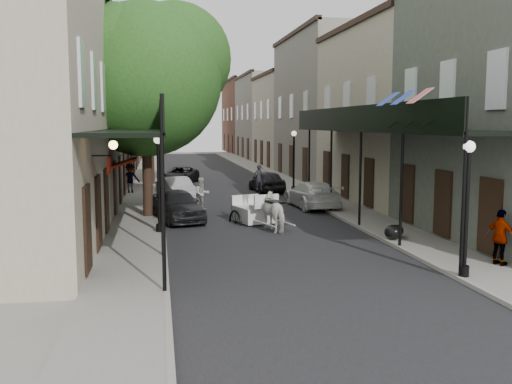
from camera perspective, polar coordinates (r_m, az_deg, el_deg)
name	(u,v)px	position (r m, az deg, el deg)	size (l,w,h in m)	color
ground	(300,269)	(17.10, 4.46, -7.66)	(140.00, 140.00, 0.00)	gray
road	(224,191)	(36.53, -3.23, 0.14)	(8.00, 90.00, 0.01)	black
sidewalk_left	(144,191)	(36.30, -11.09, 0.07)	(2.20, 90.00, 0.12)	gray
sidewalk_right	(300,188)	(37.41, 4.40, 0.37)	(2.20, 90.00, 0.12)	gray
building_row_left	(99,111)	(46.27, -15.46, 7.83)	(5.00, 80.00, 10.50)	#B4A990
building_row_right	(313,112)	(47.77, 5.74, 8.00)	(5.00, 80.00, 10.50)	slate
gallery_left	(140,129)	(23.04, -11.54, 6.16)	(2.20, 18.05, 4.88)	black
gallery_right	(371,129)	(24.68, 11.43, 6.20)	(2.20, 18.05, 4.88)	black
tree_near	(154,74)	(26.31, -10.14, 11.57)	(7.31, 6.80, 9.63)	#382619
tree_far	(155,101)	(40.25, -10.06, 8.98)	(6.45, 6.00, 8.61)	#382619
lamppost_right_near	(467,207)	(16.41, 20.32, -1.39)	(0.32, 0.32, 3.71)	black
lamppost_left	(159,182)	(22.16, -9.71, 0.99)	(0.32, 0.32, 3.71)	black
lamppost_right_far	(294,160)	(35.09, 3.80, 3.21)	(0.32, 0.32, 3.71)	black
horse	(276,212)	(22.77, 2.04, -2.01)	(0.83, 1.82, 1.54)	white
carriage	(250,199)	(24.83, -0.65, -0.73)	(2.02, 2.54, 2.57)	black
pedestrian_walking	(202,194)	(28.36, -5.43, -0.18)	(0.79, 0.62, 1.63)	#ADAFA5
pedestrian_sidewalk_left	(130,178)	(35.21, -12.47, 1.37)	(1.14, 0.66, 1.77)	gray
pedestrian_sidewalk_right	(501,237)	(18.29, 23.28, -4.19)	(0.97, 0.41, 1.66)	gray
car_left_near	(177,205)	(25.31, -7.88, -1.30)	(1.69, 4.20, 1.43)	black
car_left_mid	(177,189)	(31.85, -7.92, 0.27)	(1.39, 3.99, 1.32)	#A9A8AE
car_left_far	(180,175)	(40.97, -7.60, 1.67)	(2.02, 4.38, 1.22)	black
car_right_near	(312,194)	(29.22, 5.61, -0.24)	(1.90, 4.68, 1.36)	white
car_right_far	(267,181)	(35.86, 1.08, 1.09)	(1.58, 3.93, 1.34)	black
trash_bags	(394,232)	(21.35, 13.67, -3.88)	(0.90, 1.05, 0.54)	black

